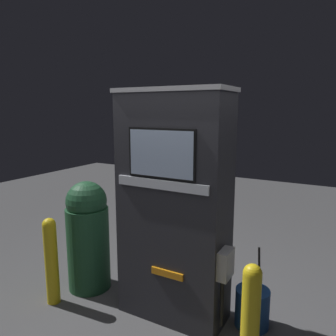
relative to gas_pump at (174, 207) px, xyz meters
name	(u,v)px	position (x,y,z in m)	size (l,w,h in m)	color
ground_plane	(162,326)	(0.00, -0.23, -1.10)	(14.00, 14.00, 0.00)	#4C4C4F
gas_pump	(174,207)	(0.00, 0.00, 0.00)	(1.12, 0.50, 2.19)	#28282D
safety_bollard	(250,317)	(0.86, -0.38, -0.62)	(0.14, 0.14, 0.90)	yellow
trash_bin	(88,234)	(-1.08, -0.03, -0.47)	(0.47, 0.47, 1.24)	#1E4C2D
safety_bollard_far	(51,259)	(-1.20, -0.45, -0.61)	(0.14, 0.14, 0.93)	yellow
squeegee_bucket	(252,308)	(0.73, 0.19, -0.92)	(0.31, 0.31, 0.81)	#1E478C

